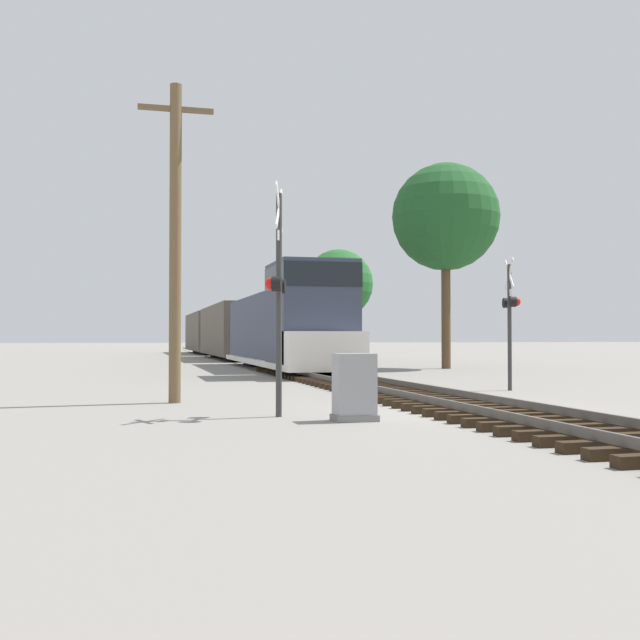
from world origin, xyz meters
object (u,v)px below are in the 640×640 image
freight_train (233,331)px  crossing_signal_near (278,289)px  crossing_signal_far (510,311)px  tree_mid_background (339,284)px  utility_pole (175,238)px  tree_far_right (446,218)px  relay_cabinet (354,388)px

freight_train → crossing_signal_near: crossing_signal_near is taller
crossing_signal_far → freight_train: bearing=20.0°
freight_train → crossing_signal_near: bearing=-96.2°
tree_mid_background → crossing_signal_near: bearing=-107.5°
freight_train → utility_pole: utility_pole is taller
tree_far_right → relay_cabinet: bearing=-117.8°
tree_mid_background → tree_far_right: bearing=-81.6°
tree_far_right → crossing_signal_far: bearing=-106.7°
relay_cabinet → crossing_signal_near: bearing=139.9°
crossing_signal_far → utility_pole: utility_pole is taller
crossing_signal_far → utility_pole: 10.15m
crossing_signal_near → utility_pole: utility_pole is taller
relay_cabinet → tree_mid_background: tree_mid_background is taller
crossing_signal_near → tree_mid_background: bearing=-179.5°
relay_cabinet → tree_mid_background: bearing=74.9°
crossing_signal_near → crossing_signal_far: size_ratio=1.18×
crossing_signal_near → relay_cabinet: bearing=68.0°
relay_cabinet → tree_far_right: 24.99m
crossing_signal_near → utility_pole: bearing=-135.9°
tree_far_right → crossing_signal_near: bearing=-121.7°
crossing_signal_near → tree_mid_background: (10.51, 33.26, 2.57)m
crossing_signal_near → tree_far_right: 24.24m
relay_cabinet → tree_mid_background: 35.83m
freight_train → utility_pole: 34.66m
freight_train → crossing_signal_far: 32.52m
relay_cabinet → utility_pole: bearing=122.8°
freight_train → tree_mid_background: tree_mid_background is taller
utility_pole → tree_far_right: size_ratio=0.74×
crossing_signal_far → tree_mid_background: size_ratio=0.53×
utility_pole → tree_mid_background: bearing=67.4°
freight_train → relay_cabinet: (-2.83, -38.84, -1.39)m
freight_train → tree_far_right: tree_far_right is taller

